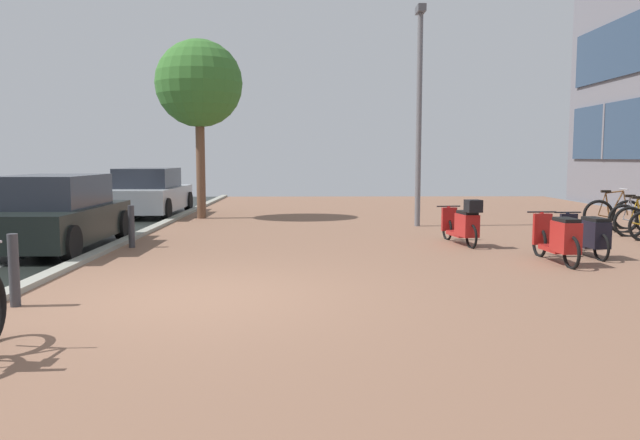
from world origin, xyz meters
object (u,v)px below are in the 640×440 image
at_px(bicycle_rack_05, 613,214).
at_px(bollard_far, 131,227).
at_px(scooter_far, 559,239).
at_px(parked_car_near, 54,214).
at_px(bicycle_rack_04, 636,218).
at_px(street_tree, 199,85).
at_px(parked_car_far, 149,193).
at_px(lamp_post, 419,105).
at_px(scooter_mid, 464,224).
at_px(scooter_near, 588,235).
at_px(bollard_near, 14,270).

bearing_deg(bicycle_rack_05, bollard_far, -164.71).
xyz_separation_m(scooter_far, parked_car_near, (-9.03, 1.81, 0.25)).
bearing_deg(bicycle_rack_04, street_tree, 161.58).
relative_size(parked_car_far, bollard_far, 5.07).
bearing_deg(bicycle_rack_05, parked_car_far, 162.61).
bearing_deg(bollard_far, parked_car_near, -174.14).
height_order(bicycle_rack_04, bicycle_rack_05, bicycle_rack_05).
distance_m(parked_car_far, lamp_post, 8.65).
bearing_deg(bollard_far, scooter_mid, 1.75).
xyz_separation_m(scooter_far, parked_car_far, (-9.04, 8.83, 0.25)).
relative_size(scooter_mid, lamp_post, 0.32).
bearing_deg(scooter_far, parked_car_near, 168.65).
distance_m(parked_car_near, lamp_post, 8.89).
relative_size(bicycle_rack_04, scooter_far, 0.74).
bearing_deg(scooter_far, bollard_far, 165.54).
xyz_separation_m(parked_car_near, bollard_far, (1.43, 0.15, -0.26)).
xyz_separation_m(bicycle_rack_05, bollard_far, (-10.94, -2.99, 0.05)).
relative_size(bicycle_rack_05, scooter_mid, 0.83).
height_order(bicycle_rack_04, street_tree, street_tree).
bearing_deg(bicycle_rack_05, bicycle_rack_04, -77.39).
bearing_deg(scooter_near, scooter_far, -138.20).
distance_m(bicycle_rack_04, parked_car_near, 12.77).
distance_m(scooter_near, parked_car_near, 9.90).
bearing_deg(parked_car_near, bicycle_rack_05, 14.24).
bearing_deg(scooter_mid, lamp_post, 95.29).
distance_m(bicycle_rack_04, bicycle_rack_05, 0.80).
xyz_separation_m(bicycle_rack_05, lamp_post, (-4.71, 0.68, 2.70)).
relative_size(bollard_near, bollard_far, 1.05).
distance_m(scooter_far, parked_car_near, 9.22).
distance_m(scooter_mid, parked_car_near, 7.99).
distance_m(scooter_near, parked_car_far, 12.76).
distance_m(scooter_near, scooter_far, 1.08).
bearing_deg(scooter_far, lamp_post, 103.68).
relative_size(bicycle_rack_04, parked_car_far, 0.31).
relative_size(scooter_near, scooter_mid, 1.02).
distance_m(bicycle_rack_05, scooter_mid, 5.20).
bearing_deg(parked_car_far, parked_car_near, -89.93).
distance_m(street_tree, bollard_near, 11.11).
bearing_deg(scooter_mid, bicycle_rack_04, 23.84).
height_order(parked_car_far, bollard_near, parked_car_far).
xyz_separation_m(parked_car_far, lamp_post, (7.67, -3.19, 2.40)).
xyz_separation_m(scooter_near, street_tree, (-8.06, 7.04, 3.42)).
height_order(bicycle_rack_05, street_tree, street_tree).
height_order(bollard_near, bollard_far, bollard_near).
xyz_separation_m(scooter_mid, bollard_far, (-6.55, -0.20, -0.02)).
height_order(bicycle_rack_05, scooter_far, bicycle_rack_05).
xyz_separation_m(bicycle_rack_04, parked_car_near, (-12.54, -2.36, 0.33)).
height_order(scooter_far, bollard_far, bollard_far).
distance_m(bicycle_rack_04, bollard_far, 11.33).
height_order(parked_car_near, bollard_near, parked_car_near).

